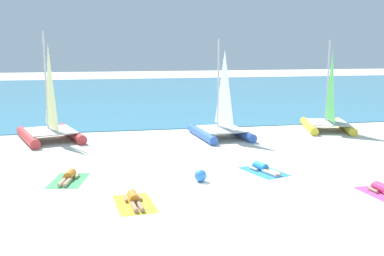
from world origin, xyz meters
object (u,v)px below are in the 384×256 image
sailboat_red (50,124)px  sunbather_leftmost (69,176)px  sailboat_blue (221,123)px  beach_ball (201,176)px  towel_center_left (135,204)px  towel_leftmost (69,180)px  towel_center_right (264,172)px  sailboat_yellow (328,117)px  sunbather_center_left (134,199)px  sunbather_center_right (263,168)px

sailboat_red → sunbather_leftmost: sailboat_red is taller
sailboat_blue → beach_ball: (-2.72, -7.46, -0.53)m
sailboat_blue → towel_center_left: sailboat_blue is taller
towel_leftmost → towel_center_right: same height
sailboat_yellow → sunbather_center_left: 15.33m
sailboat_red → sunbather_center_right: sailboat_red is taller
sunbather_center_right → sunbather_center_left: bearing=-169.8°
sailboat_yellow → towel_leftmost: size_ratio=2.61×
towel_center_left → towel_center_right: size_ratio=1.00×
sunbather_center_right → beach_ball: 2.73m
beach_ball → sailboat_blue: bearing=70.0°
towel_center_left → sunbather_center_left: sunbather_center_left is taller
towel_leftmost → towel_center_left: size_ratio=1.00×
towel_center_left → sunbather_center_left: size_ratio=1.21×
towel_leftmost → towel_center_left: bearing=-54.5°
sailboat_yellow → sunbather_leftmost: size_ratio=3.18×
sailboat_yellow → sunbather_center_right: size_ratio=3.23×
sailboat_blue → sailboat_yellow: sailboat_blue is taller
sailboat_red → sunbather_leftmost: (1.29, -7.40, -0.67)m
towel_center_left → towel_center_right: bearing=27.9°
sunbather_center_right → towel_leftmost: bearing=160.8°
sailboat_red → towel_center_right: 11.43m
sailboat_yellow → towel_center_left: bearing=-122.4°
sailboat_red → towel_center_left: bearing=-89.1°
towel_leftmost → sunbather_leftmost: (0.01, 0.07, 0.13)m
sailboat_yellow → towel_center_left: (-11.50, -10.18, -0.73)m
sunbather_center_left → sunbather_center_right: 5.70m
sunbather_center_left → sunbather_center_right: bearing=22.7°
sailboat_red → sailboat_blue: bearing=-24.0°
sailboat_red → sailboat_yellow: (14.85, -0.20, -0.06)m
towel_leftmost → towel_center_right: bearing=-1.9°
sunbather_center_left → beach_ball: (2.45, 1.82, 0.08)m
sunbather_leftmost → sunbather_center_left: same height
sunbather_center_left → sunbather_center_right: size_ratio=1.02×
sailboat_blue → sunbather_center_left: (-5.16, -9.28, -0.61)m
sunbather_leftmost → sunbather_center_right: size_ratio=1.01×
sailboat_yellow → sunbather_leftmost: 15.37m
sailboat_yellow → sunbather_center_left: size_ratio=3.17×
sailboat_yellow → towel_center_right: 9.92m
sailboat_yellow → sailboat_blue: bearing=-156.4°
sunbather_leftmost → towel_center_right: size_ratio=0.82×
sailboat_yellow → sunbather_leftmost: (-13.57, -7.20, -0.61)m
sailboat_yellow → beach_ball: sailboat_yellow is taller
sailboat_blue → sunbather_center_right: 6.64m
towel_center_left → towel_center_right: same height
sailboat_blue → towel_center_left: size_ratio=2.62×
towel_leftmost → sunbather_center_right: 7.12m
sunbather_center_right → sailboat_yellow: bearing=31.3°
towel_center_right → sunbather_center_right: 0.14m
towel_center_right → sunbather_center_left: bearing=-152.7°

